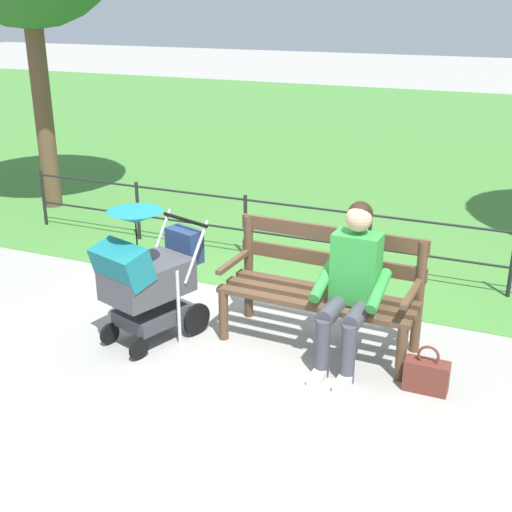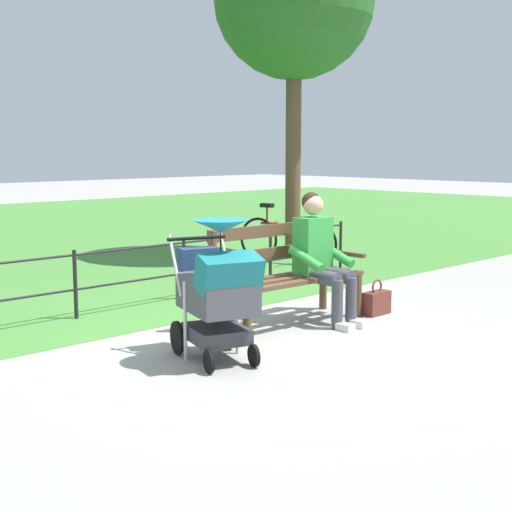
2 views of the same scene
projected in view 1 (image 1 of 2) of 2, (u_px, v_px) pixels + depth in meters
name	position (u px, v px, depth m)	size (l,w,h in m)	color
ground_plane	(240.00, 331.00, 5.80)	(60.00, 60.00, 0.00)	#9E9B93
grass_lawn	(424.00, 142.00, 13.33)	(40.00, 16.00, 0.01)	#478438
park_bench	(323.00, 283.00, 5.45)	(1.62, 0.65, 0.96)	brown
person_on_bench	(351.00, 282.00, 5.10)	(0.55, 0.74, 1.28)	#42424C
stroller	(146.00, 274.00, 5.45)	(0.74, 0.99, 1.15)	black
handbag	(426.00, 375.00, 4.88)	(0.32, 0.14, 0.37)	brown
park_fence	(305.00, 228.00, 7.08)	(6.95, 0.04, 0.70)	black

